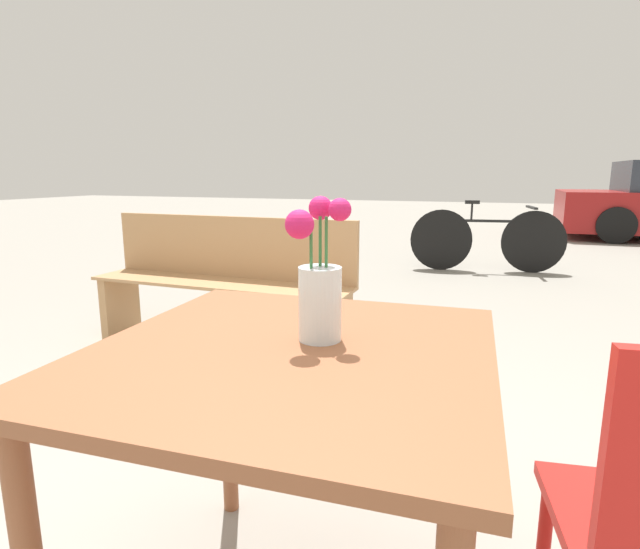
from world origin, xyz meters
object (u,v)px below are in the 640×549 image
(flower_vase, at_px, (319,291))
(bicycle, at_px, (487,240))
(bench_near, at_px, (225,276))
(table_front, at_px, (292,391))

(flower_vase, relative_size, bicycle, 0.19)
(flower_vase, height_order, bicycle, flower_vase)
(bench_near, xyz_separation_m, bicycle, (1.52, 3.30, -0.10))
(table_front, xyz_separation_m, flower_vase, (0.04, 0.07, 0.22))
(table_front, bearing_deg, flower_vase, 57.50)
(table_front, bearing_deg, bench_near, 124.47)
(bicycle, bearing_deg, bench_near, -114.79)
(bicycle, bearing_deg, table_front, -93.16)
(flower_vase, height_order, bench_near, flower_vase)
(table_front, relative_size, bench_near, 0.53)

